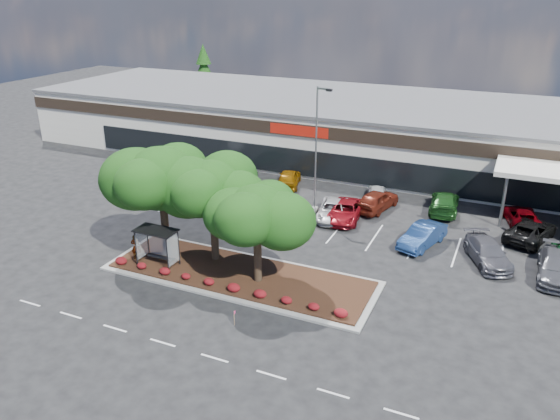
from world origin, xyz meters
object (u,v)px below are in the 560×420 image
at_px(car_0, 141,185).
at_px(light_pole, 317,159).
at_px(car_1, 249,196).
at_px(survey_stake, 234,316).

bearing_deg(car_0, light_pole, 26.99).
distance_m(light_pole, car_0, 16.66).
bearing_deg(car_1, light_pole, -18.04).
distance_m(light_pole, car_1, 7.16).
xyz_separation_m(light_pole, car_1, (-5.96, -0.62, -3.91)).
relative_size(light_pole, survey_stake, 11.03).
xyz_separation_m(light_pole, survey_stake, (1.71, -17.40, -4.04)).
bearing_deg(survey_stake, car_1, 114.58).
height_order(survey_stake, car_0, car_0).
distance_m(light_pole, survey_stake, 17.94).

